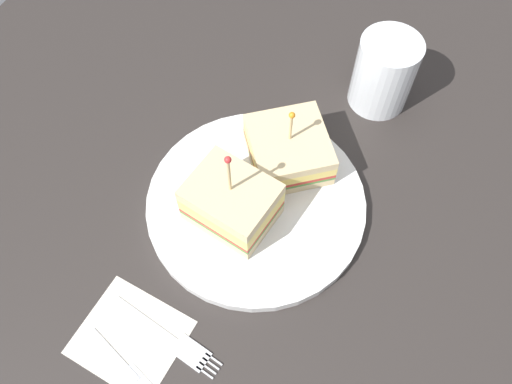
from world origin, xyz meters
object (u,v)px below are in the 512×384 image
sandwich_half_back (289,149)px  knife (137,379)px  sandwich_half_front (232,202)px  napkin (130,337)px  plate (256,204)px  drink_glass (383,76)px  fork (177,343)px

sandwich_half_back → knife: bearing=-97.4°
sandwich_half_front → napkin: bearing=-102.9°
sandwich_half_front → sandwich_half_back: (2.73, 9.08, -0.67)cm
plate → drink_glass: size_ratio=2.60×
drink_glass → knife: (-10.12, -42.52, -3.91)cm
sandwich_half_front → knife: (-0.96, -19.16, -4.02)cm
plate → knife: (-2.58, -21.79, -0.48)cm
drink_glass → fork: size_ratio=0.72×
plate → knife: size_ratio=2.05×
fork → sandwich_half_front: bearing=93.4°
plate → sandwich_half_front: sandwich_half_front is taller
sandwich_half_back → drink_glass: bearing=65.8°
drink_glass → knife: size_ratio=0.79×
sandwich_half_back → drink_glass: sandwich_half_back is taller
sandwich_half_front → sandwich_half_back: 9.50cm
sandwich_half_back → napkin: bearing=-104.3°
sandwich_half_back → knife: 28.67cm
napkin → drink_glass: bearing=72.0°
sandwich_half_back → drink_glass: size_ratio=1.29×
fork → plate: bearing=87.5°
plate → drink_glass: bearing=70.0°
plate → fork: (-0.74, -17.15, -0.48)cm
knife → sandwich_half_back: bearing=82.6°
plate → sandwich_half_front: 4.69cm
sandwich_half_back → fork: sandwich_half_back is taller
sandwich_half_front → fork: 15.09cm
drink_glass → napkin: size_ratio=0.93×
drink_glass → knife: drink_glass is taller
napkin → knife: 4.17cm
sandwich_half_front → drink_glass: (9.16, 23.36, -0.11)cm
plate → sandwich_half_back: size_ratio=2.02×
plate → sandwich_half_front: (-1.62, -2.63, 3.53)cm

